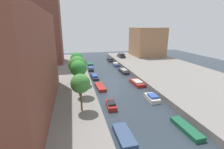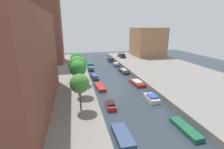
{
  "view_description": "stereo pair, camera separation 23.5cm",
  "coord_description": "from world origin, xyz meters",
  "px_view_note": "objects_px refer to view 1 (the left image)",
  "views": [
    {
      "loc": [
        -8.08,
        -32.22,
        11.18
      ],
      "look_at": [
        0.09,
        2.42,
        0.86
      ],
      "focal_mm": 26.66,
      "sensor_mm": 36.0,
      "label": 1
    },
    {
      "loc": [
        -7.85,
        -32.28,
        11.18
      ],
      "look_at": [
        0.09,
        2.42,
        0.86
      ],
      "focal_mm": 26.66,
      "sensor_mm": 36.0,
      "label": 2
    }
  ],
  "objects_px": {
    "moored_boat_left_5": "(90,64)",
    "moored_boat_left_1": "(111,105)",
    "street_tree_2": "(77,65)",
    "street_tree_4": "(76,57)",
    "street_tree_1": "(78,69)",
    "moored_boat_left_0": "(124,136)",
    "moored_boat_right_1": "(152,98)",
    "moored_boat_right_3": "(124,71)",
    "moored_boat_right_5": "(110,60)",
    "moored_boat_left_4": "(91,69)",
    "moored_boat_right_2": "(137,83)",
    "moored_boat_left_2": "(100,87)",
    "moored_boat_right_4": "(116,65)",
    "apartment_tower_far": "(40,14)",
    "moored_boat_left_3": "(94,77)",
    "moored_boat_right_0": "(186,128)",
    "parked_car": "(121,56)",
    "street_tree_3": "(77,59)",
    "low_block_right": "(147,42)",
    "street_tree_0": "(80,84)"
  },
  "relations": [
    {
      "from": "moored_boat_left_2",
      "to": "moored_boat_right_0",
      "type": "height_order",
      "value": "same"
    },
    {
      "from": "apartment_tower_far",
      "to": "moored_boat_right_2",
      "type": "relative_size",
      "value": 6.0
    },
    {
      "from": "moored_boat_left_2",
      "to": "moored_boat_right_4",
      "type": "distance_m",
      "value": 18.72
    },
    {
      "from": "street_tree_1",
      "to": "moored_boat_left_3",
      "type": "relative_size",
      "value": 1.27
    },
    {
      "from": "moored_boat_left_0",
      "to": "moored_boat_right_1",
      "type": "height_order",
      "value": "moored_boat_right_1"
    },
    {
      "from": "moored_boat_left_1",
      "to": "moored_boat_right_4",
      "type": "height_order",
      "value": "moored_boat_left_1"
    },
    {
      "from": "moored_boat_left_1",
      "to": "moored_boat_left_3",
      "type": "distance_m",
      "value": 14.48
    },
    {
      "from": "moored_boat_left_1",
      "to": "moored_boat_right_2",
      "type": "bearing_deg",
      "value": 49.18
    },
    {
      "from": "street_tree_4",
      "to": "moored_boat_left_4",
      "type": "relative_size",
      "value": 1.05
    },
    {
      "from": "apartment_tower_far",
      "to": "moored_boat_right_0",
      "type": "height_order",
      "value": "apartment_tower_far"
    },
    {
      "from": "street_tree_4",
      "to": "moored_boat_left_1",
      "type": "height_order",
      "value": "street_tree_4"
    },
    {
      "from": "street_tree_3",
      "to": "moored_boat_left_3",
      "type": "relative_size",
      "value": 1.2
    },
    {
      "from": "apartment_tower_far",
      "to": "moored_boat_right_2",
      "type": "distance_m",
      "value": 32.52
    },
    {
      "from": "street_tree_4",
      "to": "moored_boat_right_0",
      "type": "height_order",
      "value": "street_tree_4"
    },
    {
      "from": "street_tree_2",
      "to": "moored_boat_right_3",
      "type": "height_order",
      "value": "street_tree_2"
    },
    {
      "from": "street_tree_2",
      "to": "street_tree_1",
      "type": "bearing_deg",
      "value": -90.0
    },
    {
      "from": "moored_boat_left_3",
      "to": "moored_boat_right_1",
      "type": "xyz_separation_m",
      "value": [
        7.31,
        -13.6,
        0.07
      ]
    },
    {
      "from": "apartment_tower_far",
      "to": "moored_boat_right_2",
      "type": "bearing_deg",
      "value": -47.09
    },
    {
      "from": "moored_boat_left_2",
      "to": "moored_boat_right_2",
      "type": "distance_m",
      "value": 7.52
    },
    {
      "from": "apartment_tower_far",
      "to": "moored_boat_left_5",
      "type": "relative_size",
      "value": 6.9
    },
    {
      "from": "moored_boat_left_4",
      "to": "moored_boat_right_4",
      "type": "distance_m",
      "value": 8.27
    },
    {
      "from": "street_tree_4",
      "to": "moored_boat_right_5",
      "type": "relative_size",
      "value": 0.96
    },
    {
      "from": "moored_boat_left_4",
      "to": "moored_boat_right_2",
      "type": "height_order",
      "value": "moored_boat_left_4"
    },
    {
      "from": "parked_car",
      "to": "moored_boat_left_3",
      "type": "xyz_separation_m",
      "value": [
        -11.67,
        -18.55,
        -1.22
      ]
    },
    {
      "from": "moored_boat_left_2",
      "to": "street_tree_1",
      "type": "bearing_deg",
      "value": -129.13
    },
    {
      "from": "moored_boat_right_3",
      "to": "moored_boat_right_5",
      "type": "distance_m",
      "value": 14.93
    },
    {
      "from": "apartment_tower_far",
      "to": "moored_boat_left_0",
      "type": "relative_size",
      "value": 6.63
    },
    {
      "from": "apartment_tower_far",
      "to": "moored_boat_right_0",
      "type": "distance_m",
      "value": 44.35
    },
    {
      "from": "moored_boat_left_1",
      "to": "street_tree_1",
      "type": "bearing_deg",
      "value": 143.5
    },
    {
      "from": "street_tree_2",
      "to": "street_tree_4",
      "type": "bearing_deg",
      "value": 90.0
    },
    {
      "from": "parked_car",
      "to": "street_tree_4",
      "type": "bearing_deg",
      "value": -135.74
    },
    {
      "from": "moored_boat_right_3",
      "to": "moored_boat_right_1",
      "type": "bearing_deg",
      "value": -91.41
    },
    {
      "from": "moored_boat_left_0",
      "to": "moored_boat_right_1",
      "type": "bearing_deg",
      "value": 48.1
    },
    {
      "from": "moored_boat_left_3",
      "to": "moored_boat_right_4",
      "type": "height_order",
      "value": "moored_boat_right_4"
    },
    {
      "from": "moored_boat_left_2",
      "to": "moored_boat_left_3",
      "type": "bearing_deg",
      "value": 92.11
    },
    {
      "from": "apartment_tower_far",
      "to": "street_tree_0",
      "type": "distance_m",
      "value": 34.22
    },
    {
      "from": "moored_boat_left_5",
      "to": "moored_boat_right_2",
      "type": "height_order",
      "value": "moored_boat_right_2"
    },
    {
      "from": "street_tree_1",
      "to": "street_tree_2",
      "type": "height_order",
      "value": "street_tree_1"
    },
    {
      "from": "street_tree_3",
      "to": "moored_boat_left_1",
      "type": "relative_size",
      "value": 1.67
    },
    {
      "from": "moored_boat_left_5",
      "to": "street_tree_3",
      "type": "bearing_deg",
      "value": -105.1
    },
    {
      "from": "moored_boat_left_5",
      "to": "moored_boat_left_1",
      "type": "bearing_deg",
      "value": -90.06
    },
    {
      "from": "parked_car",
      "to": "moored_boat_right_3",
      "type": "bearing_deg",
      "value": -104.19
    },
    {
      "from": "moored_boat_right_4",
      "to": "apartment_tower_far",
      "type": "bearing_deg",
      "value": 166.58
    },
    {
      "from": "low_block_right",
      "to": "apartment_tower_far",
      "type": "bearing_deg",
      "value": -171.62
    },
    {
      "from": "apartment_tower_far",
      "to": "parked_car",
      "type": "xyz_separation_m",
      "value": [
        23.92,
        3.13,
        -12.75
      ]
    },
    {
      "from": "parked_car",
      "to": "moored_boat_right_4",
      "type": "distance_m",
      "value": 8.9
    },
    {
      "from": "apartment_tower_far",
      "to": "moored_boat_left_0",
      "type": "distance_m",
      "value": 41.39
    },
    {
      "from": "moored_boat_right_2",
      "to": "moored_boat_left_5",
      "type": "bearing_deg",
      "value": 109.4
    },
    {
      "from": "apartment_tower_far",
      "to": "street_tree_4",
      "type": "relative_size",
      "value": 6.13
    },
    {
      "from": "moored_boat_left_2",
      "to": "moored_boat_right_3",
      "type": "relative_size",
      "value": 0.95
    }
  ]
}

